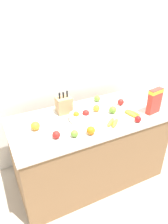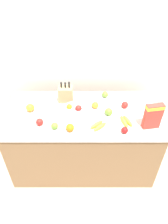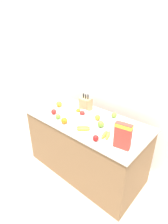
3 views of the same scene
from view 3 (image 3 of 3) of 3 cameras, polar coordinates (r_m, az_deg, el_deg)
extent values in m
plane|color=#B2A899|center=(2.85, 0.50, -17.72)|extent=(14.00, 14.00, 0.00)
cube|color=silver|center=(2.65, 9.61, 10.92)|extent=(9.00, 0.06, 2.60)
cube|color=olive|center=(2.58, 0.54, -11.06)|extent=(1.67, 0.77, 0.83)
cube|color=beige|center=(2.35, 0.58, -2.66)|extent=(1.70, 0.80, 0.03)
cube|color=tan|center=(2.57, 0.55, 2.58)|extent=(0.16, 0.13, 0.18)
cylinder|color=black|center=(2.55, -0.18, 5.38)|extent=(0.02, 0.02, 0.07)
cube|color=silver|center=(2.54, -0.18, 6.30)|extent=(0.01, 0.00, 0.02)
cylinder|color=black|center=(2.53, 0.56, 5.12)|extent=(0.02, 0.02, 0.06)
cube|color=silver|center=(2.51, 0.56, 6.25)|extent=(0.01, 0.00, 0.04)
cylinder|color=black|center=(2.50, 1.31, 4.96)|extent=(0.02, 0.02, 0.07)
cube|color=silver|center=(2.48, 1.32, 6.17)|extent=(0.01, 0.00, 0.04)
cube|color=red|center=(1.79, 12.53, -7.65)|extent=(0.18, 0.09, 0.28)
cube|color=yellow|center=(1.73, 12.89, -4.46)|extent=(0.18, 0.09, 0.04)
cylinder|color=silver|center=(2.38, -1.26, -0.99)|extent=(0.25, 0.25, 0.06)
sphere|color=red|center=(2.33, -0.59, -0.46)|extent=(0.07, 0.07, 0.07)
sphere|color=orange|center=(2.41, -1.89, 0.41)|extent=(0.06, 0.06, 0.06)
ellipsoid|color=yellow|center=(2.00, 6.70, -7.26)|extent=(0.08, 0.18, 0.04)
ellipsoid|color=yellow|center=(1.99, 7.82, -7.51)|extent=(0.10, 0.18, 0.04)
ellipsoid|color=yellow|center=(2.08, -0.20, -5.62)|extent=(0.15, 0.14, 0.04)
ellipsoid|color=yellow|center=(2.12, -0.28, -4.98)|extent=(0.15, 0.14, 0.04)
sphere|color=#6B9E33|center=(2.15, 5.50, -3.94)|extent=(0.08, 0.08, 0.08)
sphere|color=red|center=(2.16, 11.49, -4.44)|extent=(0.07, 0.07, 0.07)
sphere|color=#6B9E33|center=(2.40, 9.78, -1.03)|extent=(0.07, 0.07, 0.07)
sphere|color=#6B9E33|center=(2.36, -8.47, -1.48)|extent=(0.07, 0.07, 0.07)
sphere|color=red|center=(1.91, 3.84, -8.47)|extent=(0.07, 0.07, 0.07)
sphere|color=red|center=(2.50, -9.86, 0.12)|extent=(0.07, 0.07, 0.07)
sphere|color=orange|center=(2.23, -6.48, -2.85)|extent=(0.08, 0.08, 0.08)
sphere|color=orange|center=(2.31, 4.46, -1.81)|extent=(0.08, 0.08, 0.08)
sphere|color=orange|center=(2.72, -8.15, 2.58)|extent=(0.09, 0.09, 0.09)
camera|label=1|loc=(2.30, -57.06, 17.79)|focal=35.00mm
camera|label=2|loc=(1.43, -68.68, 29.39)|focal=35.00mm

